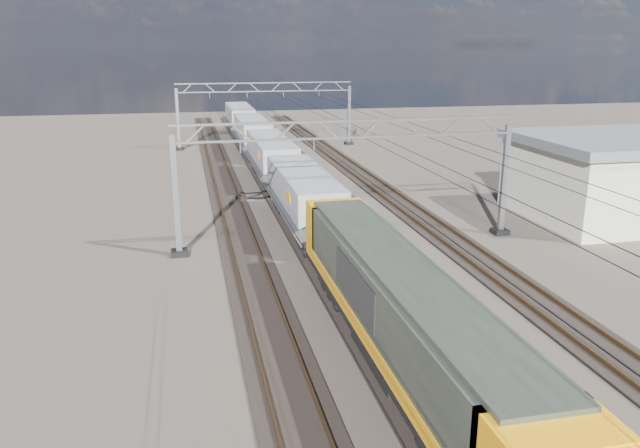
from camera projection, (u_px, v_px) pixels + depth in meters
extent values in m
plane|color=#2B2520|center=(368.00, 267.00, 32.13)|extent=(160.00, 160.00, 0.00)
cube|color=black|center=(252.00, 275.00, 30.89)|extent=(2.60, 140.00, 0.12)
cube|color=brown|center=(237.00, 273.00, 30.70)|extent=(0.08, 140.00, 0.16)
cube|color=brown|center=(266.00, 271.00, 30.99)|extent=(0.08, 140.00, 0.16)
cube|color=black|center=(330.00, 269.00, 31.71)|extent=(2.60, 140.00, 0.12)
cube|color=brown|center=(316.00, 267.00, 31.51)|extent=(0.08, 140.00, 0.16)
cube|color=brown|center=(344.00, 265.00, 31.81)|extent=(0.08, 140.00, 0.16)
cube|color=black|center=(405.00, 264.00, 32.52)|extent=(2.60, 140.00, 0.12)
cube|color=brown|center=(392.00, 262.00, 32.33)|extent=(0.08, 140.00, 0.16)
cube|color=brown|center=(418.00, 260.00, 32.62)|extent=(0.08, 140.00, 0.16)
cube|color=black|center=(476.00, 258.00, 33.33)|extent=(2.60, 140.00, 0.12)
cube|color=brown|center=(463.00, 256.00, 33.14)|extent=(0.08, 140.00, 0.16)
cube|color=brown|center=(488.00, 254.00, 33.43)|extent=(0.08, 140.00, 0.16)
cube|color=gray|center=(176.00, 197.00, 33.04)|extent=(0.30, 0.30, 6.60)
cube|color=gray|center=(504.00, 181.00, 36.90)|extent=(0.30, 0.30, 6.60)
cube|color=black|center=(180.00, 253.00, 33.91)|extent=(0.90, 0.90, 0.30)
cube|color=black|center=(500.00, 232.00, 37.78)|extent=(0.90, 0.90, 0.30)
cube|color=gray|center=(350.00, 121.00, 33.93)|extent=(19.30, 0.18, 0.12)
cube|color=gray|center=(350.00, 138.00, 34.18)|extent=(19.30, 0.18, 0.12)
cube|color=gray|center=(195.00, 134.00, 32.37)|extent=(1.03, 0.10, 0.94)
cube|color=gray|center=(241.00, 132.00, 32.85)|extent=(1.03, 0.10, 0.94)
cube|color=gray|center=(285.00, 131.00, 33.33)|extent=(1.03, 0.10, 0.94)
cube|color=gray|center=(329.00, 130.00, 33.81)|extent=(1.03, 0.10, 0.94)
cube|color=gray|center=(371.00, 129.00, 34.30)|extent=(1.03, 0.10, 0.94)
cube|color=gray|center=(411.00, 128.00, 34.78)|extent=(1.03, 0.10, 0.94)
cube|color=gray|center=(451.00, 126.00, 35.26)|extent=(1.03, 0.10, 0.94)
cube|color=gray|center=(490.00, 125.00, 35.75)|extent=(1.03, 0.10, 0.94)
cube|color=gray|center=(240.00, 147.00, 33.05)|extent=(0.06, 0.06, 0.65)
cube|color=gray|center=(314.00, 145.00, 33.86)|extent=(0.06, 0.06, 0.65)
cube|color=gray|center=(384.00, 142.00, 34.68)|extent=(0.06, 0.06, 0.65)
cube|color=gray|center=(451.00, 140.00, 35.49)|extent=(0.06, 0.06, 0.65)
cube|color=gray|center=(178.00, 120.00, 66.85)|extent=(0.30, 0.30, 6.60)
cube|color=gray|center=(349.00, 116.00, 70.71)|extent=(0.30, 0.30, 6.60)
cube|color=black|center=(180.00, 149.00, 67.72)|extent=(0.90, 0.90, 0.30)
cube|color=black|center=(349.00, 143.00, 71.58)|extent=(0.90, 0.90, 0.30)
cube|color=gray|center=(265.00, 83.00, 67.74)|extent=(19.30, 0.18, 0.12)
cube|color=gray|center=(265.00, 91.00, 67.99)|extent=(19.30, 0.18, 0.12)
cube|color=gray|center=(187.00, 88.00, 66.17)|extent=(1.03, 0.10, 0.94)
cube|color=gray|center=(210.00, 88.00, 66.66)|extent=(1.03, 0.10, 0.94)
cube|color=gray|center=(232.00, 88.00, 67.14)|extent=(1.03, 0.10, 0.94)
cube|color=gray|center=(254.00, 87.00, 67.62)|extent=(1.03, 0.10, 0.94)
cube|color=gray|center=(276.00, 87.00, 68.11)|extent=(1.03, 0.10, 0.94)
cube|color=gray|center=(297.00, 87.00, 68.59)|extent=(1.03, 0.10, 0.94)
cube|color=gray|center=(318.00, 86.00, 69.07)|extent=(1.03, 0.10, 0.94)
cube|color=gray|center=(339.00, 86.00, 69.55)|extent=(1.03, 0.10, 0.94)
cube|color=gray|center=(210.00, 95.00, 66.86)|extent=(0.06, 0.06, 0.65)
cube|color=gray|center=(247.00, 95.00, 67.67)|extent=(0.06, 0.06, 0.65)
cube|color=gray|center=(283.00, 94.00, 68.49)|extent=(0.06, 0.06, 0.65)
cube|color=gray|center=(319.00, 93.00, 69.30)|extent=(0.06, 0.06, 0.65)
cylinder|color=black|center=(234.00, 142.00, 36.90)|extent=(0.03, 140.00, 0.03)
cylinder|color=black|center=(234.00, 134.00, 36.76)|extent=(0.03, 140.00, 0.03)
cylinder|color=black|center=(301.00, 140.00, 37.71)|extent=(0.03, 140.00, 0.03)
cylinder|color=black|center=(301.00, 132.00, 37.57)|extent=(0.03, 140.00, 0.03)
cylinder|color=black|center=(364.00, 138.00, 38.52)|extent=(0.03, 140.00, 0.03)
cylinder|color=black|center=(364.00, 130.00, 38.39)|extent=(0.03, 140.00, 0.03)
cylinder|color=black|center=(425.00, 136.00, 39.34)|extent=(0.03, 140.00, 0.03)
cylinder|color=black|center=(426.00, 128.00, 39.20)|extent=(0.03, 140.00, 0.03)
cube|color=black|center=(350.00, 284.00, 27.85)|extent=(2.20, 3.60, 0.60)
cube|color=black|center=(398.00, 342.00, 21.64)|extent=(2.65, 20.00, 0.25)
cube|color=black|center=(398.00, 351.00, 21.75)|extent=(2.20, 4.50, 0.75)
cube|color=#282E26|center=(400.00, 304.00, 21.25)|extent=(2.65, 17.00, 2.60)
cube|color=#FFA20D|center=(361.00, 334.00, 21.25)|extent=(0.04, 17.00, 0.60)
cube|color=#FFA20D|center=(435.00, 327.00, 21.80)|extent=(0.04, 17.00, 0.60)
cube|color=black|center=(354.00, 287.00, 21.81)|extent=(0.05, 5.00, 1.40)
cube|color=black|center=(427.00, 281.00, 22.37)|extent=(0.05, 5.00, 1.40)
cube|color=#282E26|center=(401.00, 266.00, 20.87)|extent=(2.25, 18.00, 0.15)
cube|color=#FFA20D|center=(337.00, 229.00, 29.79)|extent=(2.65, 1.80, 2.60)
cube|color=#FFA20D|center=(332.00, 214.00, 30.55)|extent=(2.60, 0.46, 1.52)
cube|color=black|center=(321.00, 212.00, 30.50)|extent=(0.85, 0.08, 0.75)
cube|color=black|center=(343.00, 211.00, 30.73)|extent=(0.85, 0.08, 0.75)
cylinder|color=black|center=(314.00, 251.00, 31.14)|extent=(0.36, 0.50, 0.36)
cylinder|color=black|center=(347.00, 248.00, 31.48)|extent=(0.36, 0.50, 0.36)
cylinder|color=white|center=(320.00, 239.00, 30.93)|extent=(0.20, 0.08, 0.20)
cylinder|color=white|center=(343.00, 238.00, 31.17)|extent=(0.20, 0.08, 0.20)
cube|color=black|center=(319.00, 241.00, 34.15)|extent=(2.20, 2.60, 0.55)
cube|color=black|center=(291.00, 202.00, 42.60)|extent=(2.20, 2.60, 0.55)
cube|color=black|center=(303.00, 213.00, 38.28)|extent=(2.40, 13.00, 0.20)
cube|color=gray|center=(303.00, 186.00, 37.80)|extent=(2.80, 12.00, 1.80)
cube|color=#3F4146|center=(288.00, 207.00, 37.95)|extent=(1.48, 12.00, 1.36)
cube|color=#3F4146|center=(319.00, 205.00, 38.34)|extent=(1.48, 12.00, 1.36)
cube|color=#FFA20D|center=(288.00, 197.00, 34.67)|extent=(0.04, 1.20, 0.50)
cube|color=black|center=(280.00, 186.00, 47.49)|extent=(2.20, 2.60, 0.55)
cube|color=black|center=(265.00, 164.00, 55.94)|extent=(2.20, 2.60, 0.55)
cube|color=black|center=(271.00, 170.00, 51.61)|extent=(2.40, 13.00, 0.20)
cube|color=gray|center=(271.00, 149.00, 51.14)|extent=(2.80, 12.00, 1.80)
cube|color=#3F4146|center=(260.00, 165.00, 51.29)|extent=(1.48, 12.00, 1.36)
cube|color=#3F4146|center=(283.00, 164.00, 51.68)|extent=(1.48, 12.00, 1.36)
cube|color=#FFA20D|center=(258.00, 155.00, 48.00)|extent=(0.04, 1.20, 0.50)
cube|color=black|center=(258.00, 155.00, 60.82)|extent=(2.20, 2.60, 0.55)
cube|color=black|center=(248.00, 141.00, 69.27)|extent=(2.20, 2.60, 0.55)
cube|color=black|center=(253.00, 144.00, 64.95)|extent=(2.40, 13.00, 0.20)
cube|color=gray|center=(252.00, 127.00, 64.47)|extent=(2.80, 12.00, 1.80)
cube|color=#3F4146|center=(243.00, 140.00, 64.62)|extent=(1.48, 12.00, 1.36)
cube|color=#3F4146|center=(262.00, 139.00, 65.01)|extent=(1.48, 12.00, 1.36)
cube|color=#FFA20D|center=(241.00, 131.00, 61.34)|extent=(0.04, 1.20, 0.50)
cube|color=black|center=(244.00, 135.00, 74.16)|extent=(2.20, 2.60, 0.55)
cube|color=black|center=(237.00, 126.00, 82.61)|extent=(2.20, 2.60, 0.55)
cube|color=black|center=(240.00, 127.00, 78.28)|extent=(2.40, 13.00, 0.20)
cube|color=gray|center=(240.00, 113.00, 77.81)|extent=(2.80, 12.00, 1.80)
cube|color=#3F4146|center=(232.00, 124.00, 77.96)|extent=(1.48, 12.00, 1.36)
cube|color=#3F4146|center=(248.00, 123.00, 78.35)|extent=(1.48, 12.00, 1.36)
cube|color=#FFA20D|center=(230.00, 115.00, 74.67)|extent=(0.04, 1.20, 0.50)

